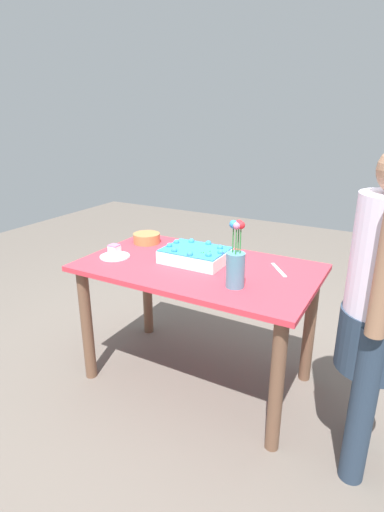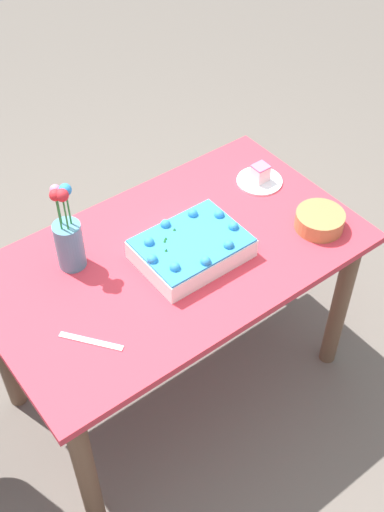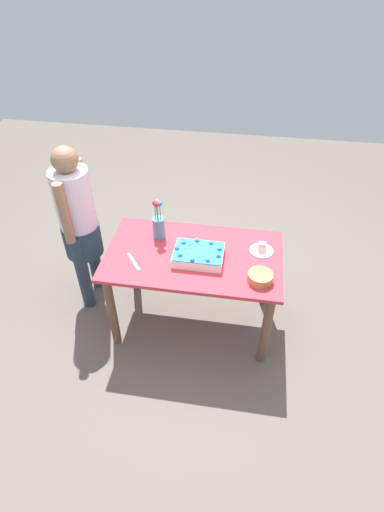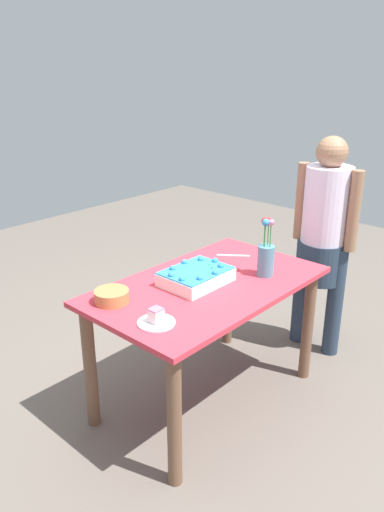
% 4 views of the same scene
% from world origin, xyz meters
% --- Properties ---
extents(ground_plane, '(8.00, 8.00, 0.00)m').
position_xyz_m(ground_plane, '(0.00, 0.00, 0.00)').
color(ground_plane, '#635A52').
extents(dining_table, '(1.35, 0.79, 0.77)m').
position_xyz_m(dining_table, '(0.00, 0.00, 0.63)').
color(dining_table, '#CF3341').
rests_on(dining_table, ground_plane).
extents(sheet_cake, '(0.37, 0.27, 0.10)m').
position_xyz_m(sheet_cake, '(-0.04, 0.05, 0.81)').
color(sheet_cake, white).
rests_on(sheet_cake, dining_table).
extents(serving_plate_with_slice, '(0.18, 0.18, 0.08)m').
position_xyz_m(serving_plate_with_slice, '(-0.51, -0.12, 0.79)').
color(serving_plate_with_slice, white).
rests_on(serving_plate_with_slice, dining_table).
extents(cake_knife, '(0.14, 0.18, 0.00)m').
position_xyz_m(cake_knife, '(0.43, 0.16, 0.77)').
color(cake_knife, silver).
rests_on(cake_knife, dining_table).
extents(flower_vase, '(0.10, 0.10, 0.34)m').
position_xyz_m(flower_vase, '(0.31, -0.17, 0.89)').
color(flower_vase, teal).
rests_on(flower_vase, dining_table).
extents(fruit_bowl, '(0.18, 0.18, 0.06)m').
position_xyz_m(fruit_bowl, '(-0.51, 0.21, 0.80)').
color(fruit_bowl, '#B57543').
rests_on(fruit_bowl, dining_table).
extents(person_standing, '(0.31, 0.45, 1.49)m').
position_xyz_m(person_standing, '(0.98, -0.18, 0.85)').
color(person_standing, '#273649').
rests_on(person_standing, ground_plane).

